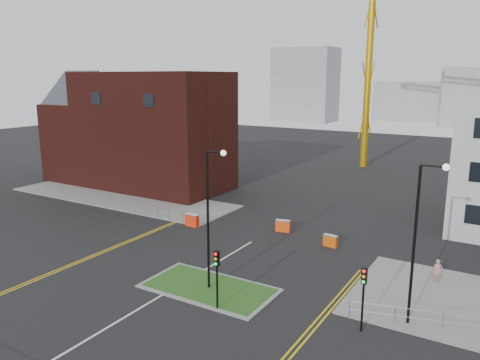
% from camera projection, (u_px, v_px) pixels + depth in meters
% --- Properties ---
extents(ground, '(200.00, 200.00, 0.00)m').
position_uv_depth(ground, '(91.00, 337.00, 24.62)').
color(ground, black).
rests_on(ground, ground).
extents(pavement_left, '(28.00, 8.00, 0.12)m').
position_uv_depth(pavement_left, '(120.00, 197.00, 53.09)').
color(pavement_left, slate).
rests_on(pavement_left, ground).
extents(island_kerb, '(8.60, 4.60, 0.08)m').
position_uv_depth(island_kerb, '(209.00, 288.00, 30.29)').
color(island_kerb, slate).
rests_on(island_kerb, ground).
extents(grass_island, '(8.00, 4.00, 0.12)m').
position_uv_depth(grass_island, '(209.00, 288.00, 30.29)').
color(grass_island, '#204818').
rests_on(grass_island, ground).
extents(brick_building, '(24.20, 10.07, 14.24)m').
position_uv_depth(brick_building, '(135.00, 131.00, 58.15)').
color(brick_building, '#451511').
rests_on(brick_building, ground).
extents(streetlamp_island, '(1.46, 0.36, 9.18)m').
position_uv_depth(streetlamp_island, '(211.00, 209.00, 29.02)').
color(streetlamp_island, black).
rests_on(streetlamp_island, ground).
extents(streetlamp_right_near, '(1.46, 0.36, 9.18)m').
position_uv_depth(streetlamp_right_near, '(420.00, 232.00, 24.64)').
color(streetlamp_right_near, black).
rests_on(streetlamp_right_near, ground).
extents(traffic_light_island, '(0.28, 0.33, 3.65)m').
position_uv_depth(traffic_light_island, '(217.00, 269.00, 27.05)').
color(traffic_light_island, black).
rests_on(traffic_light_island, ground).
extents(traffic_light_right, '(0.28, 0.33, 3.65)m').
position_uv_depth(traffic_light_right, '(364.00, 287.00, 24.68)').
color(traffic_light_right, black).
rests_on(traffic_light_right, ground).
extents(railing_left, '(6.05, 0.05, 1.10)m').
position_uv_depth(railing_left, '(157.00, 211.00, 45.06)').
color(railing_left, gray).
rests_on(railing_left, ground).
extents(centre_line, '(0.15, 30.00, 0.01)m').
position_uv_depth(centre_line, '(119.00, 321.00, 26.29)').
color(centre_line, silver).
rests_on(centre_line, ground).
extents(yellow_left_a, '(0.12, 24.00, 0.01)m').
position_uv_depth(yellow_left_a, '(111.00, 248.00, 37.52)').
color(yellow_left_a, gold).
rests_on(yellow_left_a, ground).
extents(yellow_left_b, '(0.12, 24.00, 0.01)m').
position_uv_depth(yellow_left_b, '(113.00, 248.00, 37.37)').
color(yellow_left_b, gold).
rests_on(yellow_left_b, ground).
extents(yellow_right_a, '(0.12, 20.00, 0.01)m').
position_uv_depth(yellow_right_a, '(303.00, 335.00, 24.84)').
color(yellow_right_a, gold).
rests_on(yellow_right_a, ground).
extents(yellow_right_b, '(0.12, 20.00, 0.01)m').
position_uv_depth(yellow_right_b, '(309.00, 337.00, 24.69)').
color(yellow_right_b, gold).
rests_on(yellow_right_b, ground).
extents(skyline_a, '(18.00, 12.00, 22.00)m').
position_uv_depth(skyline_a, '(305.00, 85.00, 142.75)').
color(skyline_a, gray).
rests_on(skyline_a, ground).
extents(skyline_d, '(30.00, 12.00, 12.00)m').
position_uv_depth(skyline_d, '(426.00, 102.00, 144.39)').
color(skyline_d, gray).
rests_on(skyline_d, ground).
extents(pedestrian, '(0.64, 0.47, 1.62)m').
position_uv_depth(pedestrian, '(437.00, 271.00, 31.01)').
color(pedestrian, tan).
rests_on(pedestrian, ground).
extents(barrier_left, '(1.39, 0.55, 1.14)m').
position_uv_depth(barrier_left, '(192.00, 220.00, 42.84)').
color(barrier_left, '#F42E0D').
rests_on(barrier_left, ground).
extents(barrier_mid, '(1.33, 0.70, 1.07)m').
position_uv_depth(barrier_mid, '(283.00, 225.00, 41.34)').
color(barrier_mid, '#F4470D').
rests_on(barrier_mid, ground).
extents(barrier_right, '(1.21, 0.56, 0.98)m').
position_uv_depth(barrier_right, '(330.00, 240.00, 37.69)').
color(barrier_right, '#CF500B').
rests_on(barrier_right, ground).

